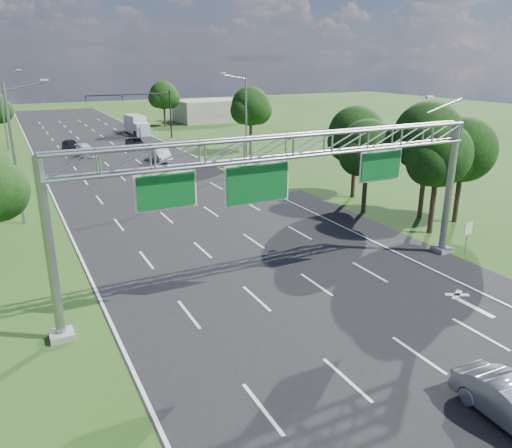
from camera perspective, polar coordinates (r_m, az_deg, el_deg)
ground at (r=42.13m, az=-9.25°, el=2.30°), size 220.00×220.00×0.00m
road at (r=42.13m, az=-9.25°, el=2.30°), size 18.00×180.00×0.02m
road_flare at (r=33.82m, az=16.47°, el=-2.29°), size 3.00×30.00×0.02m
sign_gantry at (r=24.56m, az=3.99°, el=7.51°), size 23.50×1.00×9.56m
regulatory_sign at (r=32.96m, az=23.07°, el=-0.79°), size 0.60×0.08×2.10m
traffic_signal at (r=76.49m, az=-12.39°, el=13.24°), size 12.21×0.24×7.00m
streetlight_l_near at (r=39.14m, az=-25.74°, el=7.88°), size 2.97×0.22×10.16m
streetlight_l_far at (r=73.92m, az=-26.89°, el=11.88°), size 2.97×0.22×10.16m
streetlight_r_mid at (r=54.33m, az=-1.33°, el=12.14°), size 2.97×0.22×10.16m
tree_cluster_right at (r=39.22m, az=16.98°, el=8.52°), size 9.91×14.60×8.68m
tree_verge_rd at (r=63.60m, az=-0.57°, el=13.11°), size 5.76×4.80×8.28m
tree_verge_re at (r=90.80m, az=-10.47°, el=14.13°), size 5.76×4.80×7.84m
building_right at (r=98.06m, az=-5.38°, el=12.77°), size 12.00×9.00×4.00m
car_queue_a at (r=65.87m, az=-18.86°, el=7.94°), size 2.35×4.65×1.29m
car_queue_b at (r=69.78m, az=-13.60°, el=8.96°), size 2.69×5.01×1.34m
car_queue_c at (r=70.13m, az=-20.40°, el=8.44°), size 2.11×4.48×1.48m
car_queue_d at (r=60.22m, az=-10.73°, el=7.79°), size 1.84×4.57×1.48m
box_truck at (r=83.51m, az=-13.49°, el=10.94°), size 2.46×7.63×2.86m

